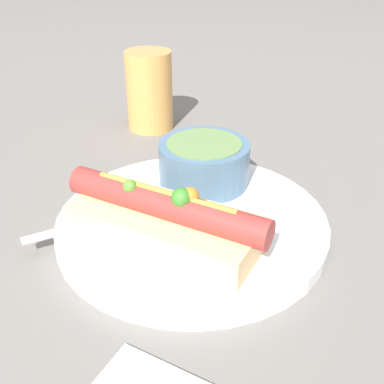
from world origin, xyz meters
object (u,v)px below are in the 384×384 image
object	(u,v)px
drinking_glass	(149,91)
hot_dog	(166,219)
soup_bowl	(204,161)
spoon	(139,209)

from	to	relation	value
drinking_glass	hot_dog	bearing A→B (deg)	-61.15
soup_bowl	spoon	bearing A→B (deg)	-115.68
soup_bowl	drinking_glass	distance (m)	0.21
soup_bowl	drinking_glass	bearing A→B (deg)	132.46
soup_bowl	hot_dog	bearing A→B (deg)	-87.66
soup_bowl	spoon	xyz separation A→B (m)	(-0.04, -0.08, -0.02)
spoon	soup_bowl	bearing A→B (deg)	15.33
hot_dog	drinking_glass	bearing A→B (deg)	125.47
soup_bowl	spoon	distance (m)	0.09
hot_dog	soup_bowl	bearing A→B (deg)	98.96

